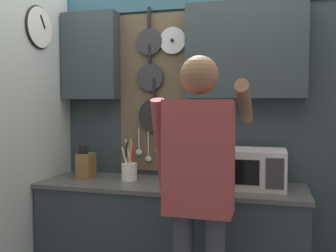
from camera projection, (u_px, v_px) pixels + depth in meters
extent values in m
cube|color=#2D383D|center=(170.00, 245.00, 2.76)|extent=(1.90, 0.56, 0.86)
cube|color=#4C4C4C|center=(170.00, 186.00, 2.73)|extent=(1.93, 0.59, 0.03)
cube|color=#2D383D|center=(179.00, 137.00, 3.00)|extent=(2.50, 0.04, 2.41)
cube|color=#2D383D|center=(91.00, 56.00, 3.06)|extent=(0.46, 0.16, 0.70)
cube|color=#2D383D|center=(245.00, 50.00, 2.73)|extent=(0.87, 0.16, 0.70)
cube|color=brown|center=(154.00, 93.00, 3.01)|extent=(0.57, 0.01, 1.26)
cylinder|color=#2D2D33|center=(149.00, 42.00, 2.97)|extent=(0.21, 0.02, 0.21)
cube|color=black|center=(149.00, 18.00, 2.95)|extent=(0.02, 0.02, 0.17)
cylinder|color=#2D2D33|center=(150.00, 77.00, 2.98)|extent=(0.22, 0.02, 0.22)
cube|color=black|center=(150.00, 54.00, 2.96)|extent=(0.02, 0.02, 0.16)
cylinder|color=black|center=(154.00, 116.00, 2.99)|extent=(0.26, 0.02, 0.26)
cube|color=black|center=(154.00, 89.00, 2.97)|extent=(0.02, 0.02, 0.17)
cylinder|color=silver|center=(173.00, 41.00, 2.92)|extent=(0.21, 0.01, 0.21)
sphere|color=black|center=(172.00, 40.00, 2.90)|extent=(0.03, 0.03, 0.03)
cylinder|color=silver|center=(139.00, 139.00, 3.03)|extent=(0.01, 0.01, 0.18)
ellipsoid|color=silver|center=(139.00, 152.00, 3.04)|extent=(0.06, 0.01, 0.05)
cylinder|color=silver|center=(148.00, 142.00, 3.01)|extent=(0.01, 0.01, 0.24)
ellipsoid|color=silver|center=(148.00, 159.00, 3.02)|extent=(0.05, 0.01, 0.05)
cylinder|color=silver|center=(158.00, 138.00, 2.99)|extent=(0.01, 0.01, 0.17)
ellipsoid|color=silver|center=(158.00, 151.00, 3.00)|extent=(0.05, 0.01, 0.04)
cylinder|color=red|center=(168.00, 141.00, 2.97)|extent=(0.01, 0.01, 0.21)
ellipsoid|color=red|center=(168.00, 156.00, 2.98)|extent=(0.04, 0.01, 0.04)
cube|color=silver|center=(15.00, 143.00, 2.57)|extent=(0.04, 1.60, 2.41)
cylinder|color=white|center=(40.00, 27.00, 2.76)|extent=(0.02, 0.30, 0.30)
torus|color=black|center=(39.00, 27.00, 2.76)|extent=(0.02, 0.32, 0.32)
cube|color=black|center=(43.00, 22.00, 2.78)|extent=(0.01, 0.06, 0.10)
cube|color=silver|center=(248.00, 168.00, 2.61)|extent=(0.52, 0.34, 0.27)
cube|color=black|center=(237.00, 172.00, 2.46)|extent=(0.28, 0.01, 0.17)
cube|color=#333338|center=(275.00, 174.00, 2.39)|extent=(0.11, 0.01, 0.20)
cube|color=brown|center=(86.00, 165.00, 2.95)|extent=(0.12, 0.15, 0.19)
cylinder|color=black|center=(80.00, 149.00, 2.91)|extent=(0.02, 0.03, 0.07)
cylinder|color=black|center=(82.00, 150.00, 2.91)|extent=(0.02, 0.03, 0.06)
cylinder|color=black|center=(84.00, 150.00, 2.91)|extent=(0.02, 0.03, 0.07)
cylinder|color=black|center=(86.00, 150.00, 2.90)|extent=(0.02, 0.02, 0.06)
cylinder|color=black|center=(88.00, 150.00, 2.90)|extent=(0.02, 0.03, 0.07)
cylinder|color=white|center=(129.00, 172.00, 2.85)|extent=(0.12, 0.12, 0.13)
cylinder|color=tan|center=(128.00, 156.00, 2.85)|extent=(0.06, 0.07, 0.27)
cylinder|color=silver|center=(125.00, 160.00, 2.84)|extent=(0.05, 0.05, 0.21)
cylinder|color=tan|center=(129.00, 161.00, 2.85)|extent=(0.04, 0.03, 0.19)
cylinder|color=black|center=(126.00, 158.00, 2.85)|extent=(0.04, 0.04, 0.24)
cylinder|color=tan|center=(130.00, 158.00, 2.84)|extent=(0.03, 0.04, 0.25)
cylinder|color=silver|center=(129.00, 156.00, 2.85)|extent=(0.06, 0.04, 0.26)
cylinder|color=silver|center=(130.00, 161.00, 2.85)|extent=(0.05, 0.03, 0.18)
cylinder|color=red|center=(132.00, 160.00, 2.87)|extent=(0.05, 0.03, 0.20)
cube|color=#993D3D|center=(199.00, 157.00, 2.09)|extent=(0.38, 0.22, 0.64)
sphere|color=brown|center=(199.00, 75.00, 2.06)|extent=(0.21, 0.21, 0.21)
cylinder|color=#993D3D|center=(162.00, 146.00, 2.19)|extent=(0.08, 0.26, 0.56)
cylinder|color=brown|center=(245.00, 103.00, 2.27)|extent=(0.08, 0.56, 0.27)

